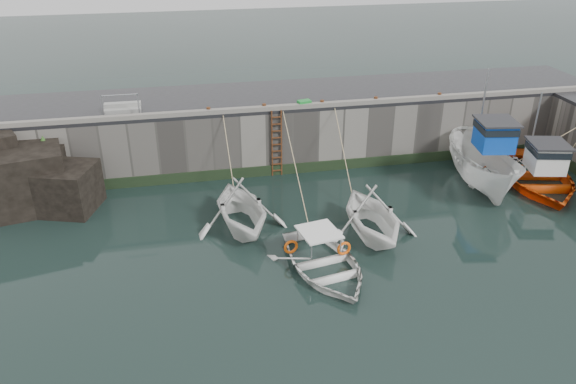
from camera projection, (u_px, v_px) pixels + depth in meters
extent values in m
plane|color=black|center=(393.00, 296.00, 18.28)|extent=(120.00, 120.00, 0.00)
cube|color=slate|center=(306.00, 124.00, 28.54)|extent=(30.00, 5.00, 3.00)
cube|color=black|center=(307.00, 94.00, 27.83)|extent=(30.00, 5.00, 0.16)
cube|color=slate|center=(318.00, 105.00, 25.69)|extent=(30.00, 0.30, 0.20)
cube|color=black|center=(318.00, 166.00, 26.88)|extent=(30.00, 0.08, 0.50)
cube|color=black|center=(20.00, 178.00, 23.25)|extent=(4.05, 3.66, 2.60)
cube|color=black|center=(65.00, 188.00, 23.20)|extent=(2.96, 2.83, 1.90)
cube|color=black|center=(44.00, 174.00, 23.98)|extent=(2.01, 1.83, 2.30)
cone|color=#2D591E|center=(25.00, 160.00, 22.75)|extent=(0.44, 0.44, 0.45)
cone|color=#2D591E|center=(3.00, 141.00, 22.73)|extent=(0.44, 0.44, 0.45)
cone|color=#2D591E|center=(53.00, 175.00, 22.64)|extent=(0.44, 0.44, 0.45)
cone|color=#2D591E|center=(43.00, 141.00, 23.55)|extent=(0.44, 0.44, 0.45)
cylinder|color=#3F1E0F|center=(272.00, 144.00, 25.84)|extent=(0.07, 0.07, 3.20)
cylinder|color=#3F1E0F|center=(281.00, 143.00, 25.92)|extent=(0.07, 0.07, 3.20)
cube|color=#3F1E0F|center=(277.00, 170.00, 26.47)|extent=(0.44, 0.06, 0.05)
cube|color=#3F1E0F|center=(277.00, 164.00, 26.32)|extent=(0.44, 0.06, 0.05)
cube|color=#3F1E0F|center=(277.00, 158.00, 26.17)|extent=(0.44, 0.06, 0.05)
cube|color=#3F1E0F|center=(277.00, 151.00, 26.03)|extent=(0.44, 0.06, 0.05)
cube|color=#3F1E0F|center=(277.00, 144.00, 25.88)|extent=(0.44, 0.06, 0.05)
cube|color=#3F1E0F|center=(277.00, 138.00, 25.73)|extent=(0.44, 0.06, 0.05)
cube|color=#3F1E0F|center=(277.00, 131.00, 25.58)|extent=(0.44, 0.06, 0.05)
cube|color=#3F1E0F|center=(277.00, 124.00, 25.43)|extent=(0.44, 0.06, 0.05)
cube|color=#3F1E0F|center=(277.00, 117.00, 25.28)|extent=(0.44, 0.06, 0.05)
imported|color=silver|center=(242.00, 227.00, 22.26)|extent=(4.34, 4.87, 2.34)
imported|color=white|center=(324.00, 270.00, 19.61)|extent=(4.16, 5.24, 0.97)
imported|color=white|center=(371.00, 234.00, 21.76)|extent=(3.96, 4.53, 2.29)
imported|color=silver|center=(483.00, 168.00, 25.29)|extent=(3.32, 6.48, 2.39)
cube|color=#0C42BD|center=(495.00, 135.00, 23.95)|extent=(1.63, 1.71, 1.20)
cube|color=black|center=(496.00, 128.00, 23.79)|extent=(1.70, 1.78, 0.28)
cube|color=#262628|center=(497.00, 121.00, 23.66)|extent=(1.86, 1.94, 0.08)
cylinder|color=#A5A8AD|center=(483.00, 102.00, 25.15)|extent=(0.08, 0.08, 3.00)
imported|color=#E54A0C|center=(536.00, 177.00, 25.73)|extent=(5.73, 7.05, 1.28)
cube|color=white|center=(546.00, 157.00, 24.64)|extent=(1.71, 1.78, 1.20)
cube|color=black|center=(548.00, 150.00, 24.48)|extent=(1.78, 1.85, 0.28)
cube|color=#262628|center=(549.00, 144.00, 24.35)|extent=(1.95, 2.02, 0.08)
cylinder|color=#A5A8AD|center=(536.00, 124.00, 25.84)|extent=(0.08, 0.08, 3.00)
cube|color=#18842D|center=(304.00, 104.00, 25.69)|extent=(0.66, 0.48, 0.31)
cylinder|color=#A5A8AD|center=(103.00, 106.00, 24.21)|extent=(0.05, 0.05, 1.00)
cylinder|color=#A5A8AD|center=(138.00, 104.00, 24.48)|extent=(0.05, 0.05, 1.00)
cylinder|color=#A5A8AD|center=(119.00, 95.00, 24.14)|extent=(1.50, 0.05, 0.05)
cube|color=gray|center=(123.00, 111.00, 24.97)|extent=(1.60, 0.35, 0.18)
cube|color=gray|center=(123.00, 105.00, 25.19)|extent=(1.60, 0.35, 0.18)
cylinder|color=#3F1E0F|center=(209.00, 110.00, 24.87)|extent=(0.18, 0.18, 0.28)
cylinder|color=#3F1E0F|center=(264.00, 107.00, 25.32)|extent=(0.18, 0.18, 0.28)
cylinder|color=#3F1E0F|center=(322.00, 103.00, 25.80)|extent=(0.18, 0.18, 0.28)
cylinder|color=#3F1E0F|center=(376.00, 100.00, 26.26)|extent=(0.18, 0.18, 0.28)
cylinder|color=#3F1E0F|center=(439.00, 96.00, 26.83)|extent=(0.18, 0.18, 0.28)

